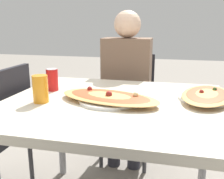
# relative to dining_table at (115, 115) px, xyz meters

# --- Properties ---
(dining_table) EXTENTS (1.10, 0.96, 0.73)m
(dining_table) POSITION_rel_dining_table_xyz_m (0.00, 0.00, 0.00)
(dining_table) COLOR beige
(dining_table) RESTS_ON ground_plane
(chair_far_seated) EXTENTS (0.40, 0.40, 0.86)m
(chair_far_seated) POSITION_rel_dining_table_xyz_m (-0.07, 0.81, -0.17)
(chair_far_seated) COLOR black
(chair_far_seated) RESTS_ON ground_plane
(person_seated) EXTENTS (0.36, 0.24, 1.19)m
(person_seated) POSITION_rel_dining_table_xyz_m (-0.07, 0.70, 0.04)
(person_seated) COLOR #2D2D38
(person_seated) RESTS_ON ground_plane
(pizza_main) EXTENTS (0.57, 0.38, 0.06)m
(pizza_main) POSITION_rel_dining_table_xyz_m (-0.03, -0.01, 0.09)
(pizza_main) COLOR white
(pizza_main) RESTS_ON dining_table
(soda_can) EXTENTS (0.07, 0.07, 0.12)m
(soda_can) POSITION_rel_dining_table_xyz_m (-0.39, 0.13, 0.13)
(soda_can) COLOR red
(soda_can) RESTS_ON dining_table
(drink_glass) EXTENTS (0.07, 0.07, 0.13)m
(drink_glass) POSITION_rel_dining_table_xyz_m (-0.35, -0.10, 0.14)
(drink_glass) COLOR orange
(drink_glass) RESTS_ON dining_table
(pizza_second) EXTENTS (0.32, 0.48, 0.05)m
(pizza_second) POSITION_rel_dining_table_xyz_m (0.44, 0.14, 0.09)
(pizza_second) COLOR white
(pizza_second) RESTS_ON dining_table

